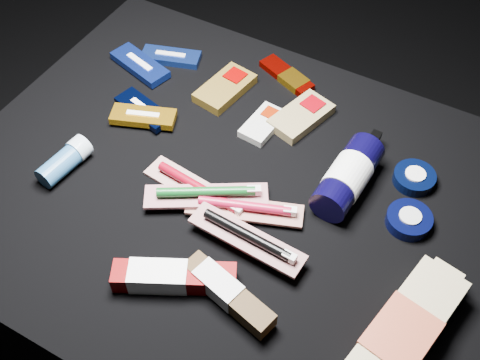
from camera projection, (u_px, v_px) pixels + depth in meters
The scene contains 21 objects.
ground at pixel (232, 296), 1.37m from camera, with size 3.00×3.00×0.00m, color black.
cloth_table at pixel (231, 249), 1.22m from camera, with size 0.98×0.78×0.40m, color black.
luna_bar_0 at pixel (171, 57), 1.27m from camera, with size 0.13×0.08×0.02m.
luna_bar_1 at pixel (140, 65), 1.25m from camera, with size 0.15×0.09×0.02m.
luna_bar_2 at pixel (144, 110), 1.17m from camera, with size 0.13×0.08×0.02m.
luna_bar_3 at pixel (143, 117), 1.15m from camera, with size 0.13×0.09×0.02m.
clif_bar_0 at pixel (227, 87), 1.21m from camera, with size 0.09×0.14×0.02m.
clif_bar_1 at pixel (264, 123), 1.15m from camera, with size 0.06×0.10×0.02m.
clif_bar_2 at pixel (303, 115), 1.16m from camera, with size 0.10×0.14×0.02m.
power_bar at pixel (289, 77), 1.23m from camera, with size 0.13×0.08×0.02m.
lotion_bottle at pixel (348, 176), 1.03m from camera, with size 0.07×0.21×0.07m.
cream_tin_upper at pixel (414, 178), 1.06m from camera, with size 0.07×0.07×0.02m.
cream_tin_lower at pixel (409, 220), 1.00m from camera, with size 0.08×0.08×0.02m.
bodywash_bottle at pixel (405, 330), 0.87m from camera, with size 0.12×0.24×0.05m.
deodorant_stick at pixel (65, 161), 1.07m from camera, with size 0.05×0.11×0.04m.
toothbrush_pack_0 at pixel (199, 190), 1.05m from camera, with size 0.22×0.07×0.02m.
toothbrush_pack_1 at pixel (246, 208), 1.01m from camera, with size 0.20×0.11×0.02m.
toothbrush_pack_2 at pixel (208, 194), 1.02m from camera, with size 0.21×0.15×0.02m.
toothbrush_pack_3 at pixel (248, 238), 0.96m from camera, with size 0.20×0.06×0.02m.
toothpaste_carton_red at pixel (169, 277), 0.93m from camera, with size 0.19×0.12×0.04m.
toothpaste_carton_green at pixel (225, 291), 0.91m from camera, with size 0.17×0.08×0.03m.
Camera 1 is at (0.33, -0.56, 1.24)m, focal length 45.00 mm.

